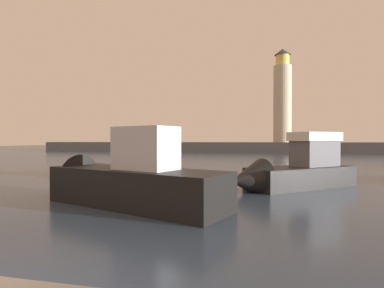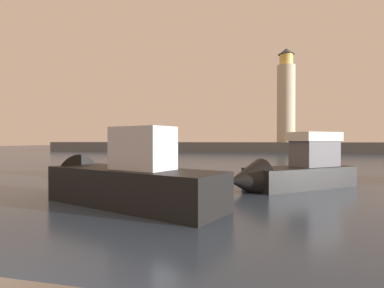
# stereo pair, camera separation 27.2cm
# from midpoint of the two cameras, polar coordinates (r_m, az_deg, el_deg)

# --- Properties ---
(ground_plane) EXTENTS (220.00, 220.00, 0.00)m
(ground_plane) POSITION_cam_midpoint_polar(r_m,az_deg,el_deg) (32.56, 6.94, -3.49)
(ground_plane) COLOR #2D3D51
(breakwater) EXTENTS (85.98, 5.62, 2.02)m
(breakwater) POSITION_cam_midpoint_polar(r_m,az_deg,el_deg) (61.87, 10.11, -0.61)
(breakwater) COLOR #423F3D
(breakwater) RESTS_ON ground_plane
(lighthouse) EXTENTS (3.42, 3.42, 18.12)m
(lighthouse) POSITION_cam_midpoint_polar(r_m,az_deg,el_deg) (62.42, 17.25, 8.21)
(lighthouse) COLOR beige
(lighthouse) RESTS_ON breakwater
(motorboat_3) EXTENTS (6.70, 6.07, 3.15)m
(motorboat_3) POSITION_cam_midpoint_polar(r_m,az_deg,el_deg) (15.66, 18.32, -4.81)
(motorboat_3) COLOR black
(motorboat_3) RESTS_ON ground_plane
(motorboat_4) EXTENTS (8.65, 4.87, 3.11)m
(motorboat_4) POSITION_cam_midpoint_polar(r_m,az_deg,el_deg) (11.85, -13.77, -6.52)
(motorboat_4) COLOR black
(motorboat_4) RESTS_ON ground_plane
(motorboat_5) EXTENTS (5.99, 5.55, 3.00)m
(motorboat_5) POSITION_cam_midpoint_polar(r_m,az_deg,el_deg) (19.45, -9.81, -3.80)
(motorboat_5) COLOR silver
(motorboat_5) RESTS_ON ground_plane
(mooring_buoy) EXTENTS (1.02, 1.02, 1.02)m
(mooring_buoy) POSITION_cam_midpoint_polar(r_m,az_deg,el_deg) (27.99, -19.40, -3.14)
(mooring_buoy) COLOR #EA5919
(mooring_buoy) RESTS_ON ground_plane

